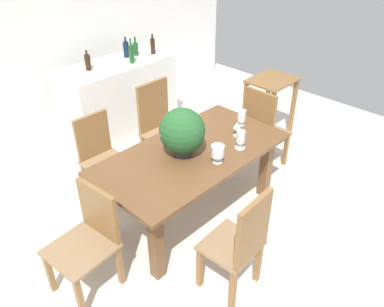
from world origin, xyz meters
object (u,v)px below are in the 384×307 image
chair_far_right (159,122)px  crystal_vase_center_near (218,152)px  crystal_vase_right (241,138)px  wine_bottle_clear (126,49)px  kitchen_counter (120,98)px  flower_centerpiece (182,132)px  wine_bottle_amber (88,62)px  dining_table (192,163)px  chair_foot_end (262,127)px  wine_bottle_green (153,46)px  crystal_vase_left (242,117)px  chair_head_end (90,235)px  side_table (271,95)px  wine_bottle_tall (131,54)px  chair_near_left (242,241)px  wine_bottle_dark (136,49)px  chair_far_left (101,154)px

chair_far_right → crystal_vase_center_near: bearing=-107.8°
crystal_vase_center_near → chair_far_right: bearing=72.2°
crystal_vase_right → wine_bottle_clear: size_ratio=0.70×
kitchen_counter → wine_bottle_clear: size_ratio=5.78×
flower_centerpiece → wine_bottle_amber: (0.29, 1.89, 0.09)m
dining_table → chair_foot_end: size_ratio=1.82×
dining_table → wine_bottle_amber: 1.98m
wine_bottle_green → wine_bottle_amber: wine_bottle_green is taller
flower_centerpiece → kitchen_counter: 2.03m
dining_table → crystal_vase_right: 0.51m
chair_far_right → flower_centerpiece: flower_centerpiece is taller
crystal_vase_left → wine_bottle_clear: 1.98m
chair_head_end → side_table: (3.05, 0.40, 0.08)m
wine_bottle_green → wine_bottle_clear: same height
crystal_vase_right → crystal_vase_left: bearing=36.5°
crystal_vase_left → chair_foot_end: bearing=1.4°
wine_bottle_amber → chair_far_right: bearing=-77.4°
wine_bottle_tall → side_table: wine_bottle_tall is taller
dining_table → wine_bottle_amber: size_ratio=7.63×
chair_foot_end → crystal_vase_left: 0.53m
dining_table → chair_near_left: bearing=-114.2°
chair_near_left → side_table: chair_near_left is taller
flower_centerpiece → chair_foot_end: bearing=-1.5°
chair_foot_end → wine_bottle_dark: wine_bottle_dark is taller
wine_bottle_tall → wine_bottle_amber: size_ratio=1.27×
chair_far_left → chair_foot_end: chair_foot_end is taller
chair_head_end → wine_bottle_clear: size_ratio=3.44×
wine_bottle_tall → wine_bottle_dark: bearing=41.1°
chair_near_left → chair_far_left: chair_near_left is taller
side_table → kitchen_counter: bearing=131.9°
crystal_vase_left → chair_head_end: bearing=179.5°
chair_far_left → chair_foot_end: size_ratio=0.91×
wine_bottle_tall → chair_near_left: bearing=-112.9°
side_table → dining_table: bearing=-168.0°
chair_foot_end → kitchen_counter: bearing=18.6°
chair_far_left → chair_foot_end: bearing=-29.2°
crystal_vase_center_near → wine_bottle_tall: (0.68, 2.01, 0.24)m
crystal_vase_left → wine_bottle_clear: wine_bottle_clear is taller
kitchen_counter → chair_near_left: bearing=-109.3°
wine_bottle_dark → kitchen_counter: bearing=-173.8°
chair_far_left → side_table: size_ratio=1.16×
wine_bottle_clear → wine_bottle_amber: bearing=-176.3°
chair_head_end → wine_bottle_green: wine_bottle_green is taller
chair_head_end → crystal_vase_right: 1.57m
chair_far_left → wine_bottle_dark: 1.77m
wine_bottle_dark → wine_bottle_tall: 0.29m
flower_centerpiece → crystal_vase_right: 0.56m
chair_far_left → kitchen_counter: kitchen_counter is taller
chair_far_right → crystal_vase_right: 1.25m
chair_far_left → crystal_vase_center_near: crystal_vase_center_near is taller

